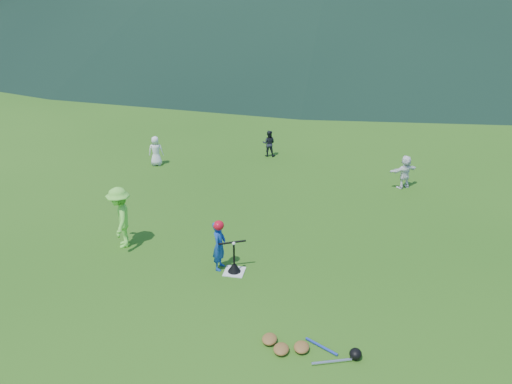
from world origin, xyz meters
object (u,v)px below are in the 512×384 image
batter_child (219,246)px  fielder_a (156,151)px  home_plate (234,272)px  adult_coach (120,218)px  fielder_d (405,172)px  fielder_b (269,143)px  batting_tee (234,267)px  equipment_pile (302,348)px

batter_child → fielder_a: size_ratio=1.13×
home_plate → adult_coach: 3.14m
batter_child → fielder_d: 7.19m
adult_coach → fielder_a: size_ratio=1.49×
fielder_a → fielder_b: size_ratio=1.07×
fielder_b → batting_tee: size_ratio=1.43×
batting_tee → fielder_a: bearing=124.9°
home_plate → adult_coach: adult_coach is taller
batting_tee → equipment_pile: (1.78, -2.26, -0.06)m
home_plate → fielder_a: fielder_a is taller
home_plate → batting_tee: bearing=0.0°
home_plate → equipment_pile: 2.88m
home_plate → fielder_a: bearing=124.9°
adult_coach → equipment_pile: 5.62m
batter_child → fielder_d: batter_child is taller
batter_child → adult_coach: adult_coach is taller
fielder_a → fielder_d: size_ratio=0.98×
batter_child → fielder_a: batter_child is taller
fielder_a → fielder_b: 4.07m
batting_tee → equipment_pile: 2.88m
fielder_d → batting_tee: bearing=19.7°
home_plate → adult_coach: bearing=168.1°
adult_coach → fielder_b: bearing=140.2°
fielder_a → equipment_pile: bearing=111.5°
fielder_a → equipment_pile: (6.07, -8.40, -0.45)m
batter_child → equipment_pile: bearing=-133.1°
fielder_a → batting_tee: size_ratio=1.53×
equipment_pile → home_plate: bearing=128.3°
fielder_a → fielder_b: bearing=-169.7°
fielder_d → equipment_pile: size_ratio=0.59×
fielder_a → fielder_d: bearing=162.9°
fielder_d → batter_child: bearing=16.9°
fielder_d → fielder_b: bearing=-59.0°
fielder_a → batting_tee: fielder_a is taller
batter_child → fielder_d: (4.44, 5.65, -0.06)m
batter_child → fielder_b: batter_child is taller
adult_coach → fielder_b: (2.39, 7.21, -0.29)m
batter_child → fielder_d: size_ratio=1.11×
fielder_a → batting_tee: bearing=110.5°
home_plate → equipment_pile: (1.78, -2.26, 0.06)m
adult_coach → fielder_a: 5.67m
adult_coach → fielder_a: adult_coach is taller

